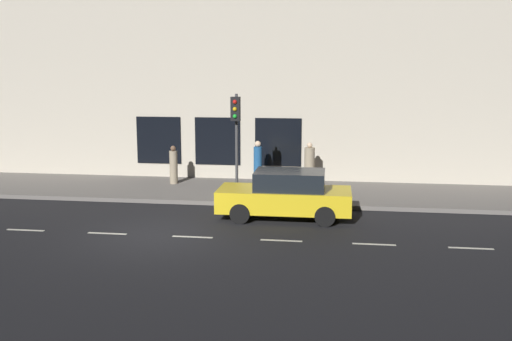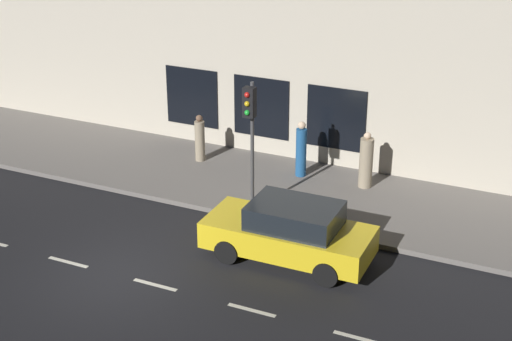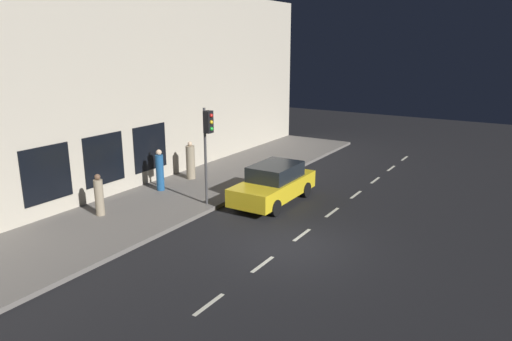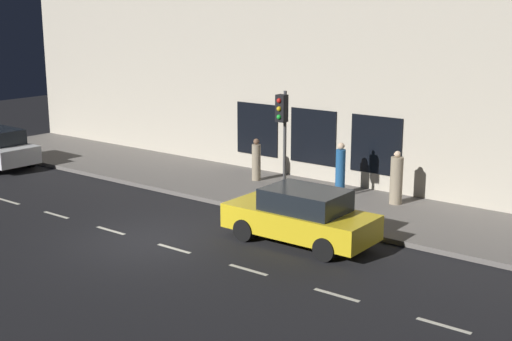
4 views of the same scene
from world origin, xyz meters
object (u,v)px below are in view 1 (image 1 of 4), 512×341
pedestrian_0 (258,164)px  pedestrian_1 (174,166)px  traffic_light (236,122)px  pedestrian_2 (309,166)px  parked_car_1 (286,195)px

pedestrian_0 → pedestrian_1: (-0.23, 3.47, -0.12)m
traffic_light → pedestrian_0: bearing=-7.3°
traffic_light → pedestrian_2: 4.37m
pedestrian_1 → pedestrian_2: pedestrian_2 is taller
parked_car_1 → pedestrian_2: (4.78, -0.52, 0.17)m
parked_car_1 → pedestrian_2: size_ratio=2.44×
parked_car_1 → pedestrian_2: pedestrian_2 is taller
traffic_light → pedestrian_2: bearing=-39.8°
pedestrian_2 → pedestrian_1: bearing=65.4°
pedestrian_0 → pedestrian_2: (0.04, -2.10, -0.04)m
pedestrian_2 → parked_car_1: bearing=146.4°
pedestrian_1 → pedestrian_2: size_ratio=0.89×
parked_car_1 → traffic_light: bearing=46.7°
parked_car_1 → pedestrian_0: size_ratio=2.40×
parked_car_1 → pedestrian_0: bearing=17.9°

